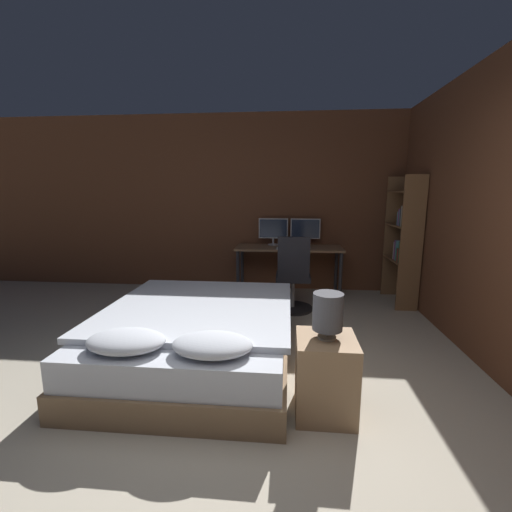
{
  "coord_description": "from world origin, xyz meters",
  "views": [
    {
      "loc": [
        0.33,
        -1.67,
        1.53
      ],
      "look_at": [
        -0.06,
        2.46,
        0.75
      ],
      "focal_mm": 24.0,
      "sensor_mm": 36.0,
      "label": 1
    }
  ],
  "objects_px": {
    "monitor_left": "(273,230)",
    "desk": "(289,253)",
    "nightstand": "(325,376)",
    "computer_mouse": "(308,248)",
    "bed": "(198,336)",
    "office_chair": "(293,282)",
    "monitor_right": "(305,230)",
    "keyboard": "(289,248)",
    "bookshelf": "(404,236)",
    "bedside_lamp": "(328,312)"
  },
  "relations": [
    {
      "from": "nightstand",
      "to": "bookshelf",
      "type": "bearing_deg",
      "value": 62.96
    },
    {
      "from": "computer_mouse",
      "to": "bookshelf",
      "type": "relative_size",
      "value": 0.04
    },
    {
      "from": "computer_mouse",
      "to": "office_chair",
      "type": "relative_size",
      "value": 0.07
    },
    {
      "from": "bedside_lamp",
      "to": "office_chair",
      "type": "bearing_deg",
      "value": 95.46
    },
    {
      "from": "desk",
      "to": "keyboard",
      "type": "xyz_separation_m",
      "value": [
        -0.0,
        -0.18,
        0.1
      ]
    },
    {
      "from": "monitor_right",
      "to": "computer_mouse",
      "type": "xyz_separation_m",
      "value": [
        0.03,
        -0.36,
        -0.21
      ]
    },
    {
      "from": "nightstand",
      "to": "computer_mouse",
      "type": "relative_size",
      "value": 7.96
    },
    {
      "from": "bed",
      "to": "keyboard",
      "type": "bearing_deg",
      "value": 67.97
    },
    {
      "from": "desk",
      "to": "bookshelf",
      "type": "bearing_deg",
      "value": -11.38
    },
    {
      "from": "nightstand",
      "to": "computer_mouse",
      "type": "bearing_deg",
      "value": 89.73
    },
    {
      "from": "bedside_lamp",
      "to": "desk",
      "type": "xyz_separation_m",
      "value": [
        -0.26,
        2.82,
        -0.11
      ]
    },
    {
      "from": "computer_mouse",
      "to": "bookshelf",
      "type": "height_order",
      "value": "bookshelf"
    },
    {
      "from": "nightstand",
      "to": "monitor_left",
      "type": "distance_m",
      "value": 3.12
    },
    {
      "from": "nightstand",
      "to": "bookshelf",
      "type": "xyz_separation_m",
      "value": [
        1.28,
        2.51,
        0.67
      ]
    },
    {
      "from": "monitor_right",
      "to": "bookshelf",
      "type": "distance_m",
      "value": 1.39
    },
    {
      "from": "computer_mouse",
      "to": "office_chair",
      "type": "distance_m",
      "value": 0.7
    },
    {
      "from": "monitor_right",
      "to": "bed",
      "type": "bearing_deg",
      "value": -113.99
    },
    {
      "from": "monitor_left",
      "to": "keyboard",
      "type": "distance_m",
      "value": 0.49
    },
    {
      "from": "monitor_left",
      "to": "computer_mouse",
      "type": "bearing_deg",
      "value": -35.35
    },
    {
      "from": "desk",
      "to": "office_chair",
      "type": "xyz_separation_m",
      "value": [
        0.06,
        -0.74,
        -0.24
      ]
    },
    {
      "from": "nightstand",
      "to": "monitor_left",
      "type": "relative_size",
      "value": 1.25
    },
    {
      "from": "keyboard",
      "to": "office_chair",
      "type": "relative_size",
      "value": 0.36
    },
    {
      "from": "bedside_lamp",
      "to": "computer_mouse",
      "type": "height_order",
      "value": "bedside_lamp"
    },
    {
      "from": "monitor_right",
      "to": "office_chair",
      "type": "bearing_deg",
      "value": -101.31
    },
    {
      "from": "monitor_left",
      "to": "desk",
      "type": "bearing_deg",
      "value": -37.03
    },
    {
      "from": "desk",
      "to": "monitor_left",
      "type": "bearing_deg",
      "value": 142.97
    },
    {
      "from": "office_chair",
      "to": "bookshelf",
      "type": "bearing_deg",
      "value": 16.3
    },
    {
      "from": "bed",
      "to": "monitor_right",
      "type": "relative_size",
      "value": 4.42
    },
    {
      "from": "monitor_left",
      "to": "bed",
      "type": "bearing_deg",
      "value": -103.52
    },
    {
      "from": "monitor_left",
      "to": "office_chair",
      "type": "xyz_separation_m",
      "value": [
        0.3,
        -0.93,
        -0.57
      ]
    },
    {
      "from": "monitor_left",
      "to": "nightstand",
      "type": "bearing_deg",
      "value": -80.55
    },
    {
      "from": "computer_mouse",
      "to": "office_chair",
      "type": "bearing_deg",
      "value": -110.58
    },
    {
      "from": "bed",
      "to": "desk",
      "type": "distance_m",
      "value": 2.37
    },
    {
      "from": "bed",
      "to": "keyboard",
      "type": "distance_m",
      "value": 2.22
    },
    {
      "from": "bookshelf",
      "to": "keyboard",
      "type": "bearing_deg",
      "value": 175.18
    },
    {
      "from": "monitor_left",
      "to": "monitor_right",
      "type": "distance_m",
      "value": 0.49
    },
    {
      "from": "nightstand",
      "to": "desk",
      "type": "distance_m",
      "value": 2.85
    },
    {
      "from": "nightstand",
      "to": "monitor_right",
      "type": "distance_m",
      "value": 3.08
    },
    {
      "from": "monitor_left",
      "to": "office_chair",
      "type": "distance_m",
      "value": 1.13
    },
    {
      "from": "nightstand",
      "to": "monitor_right",
      "type": "height_order",
      "value": "monitor_right"
    },
    {
      "from": "office_chair",
      "to": "bookshelf",
      "type": "distance_m",
      "value": 1.64
    },
    {
      "from": "office_chair",
      "to": "bookshelf",
      "type": "xyz_separation_m",
      "value": [
        1.48,
        0.43,
        0.55
      ]
    },
    {
      "from": "keyboard",
      "to": "office_chair",
      "type": "xyz_separation_m",
      "value": [
        0.06,
        -0.56,
        -0.34
      ]
    },
    {
      "from": "desk",
      "to": "computer_mouse",
      "type": "distance_m",
      "value": 0.34
    },
    {
      "from": "bedside_lamp",
      "to": "nightstand",
      "type": "bearing_deg",
      "value": 0.0
    },
    {
      "from": "nightstand",
      "to": "bedside_lamp",
      "type": "xyz_separation_m",
      "value": [
        -0.0,
        0.0,
        0.46
      ]
    },
    {
      "from": "monitor_left",
      "to": "keyboard",
      "type": "relative_size",
      "value": 1.24
    },
    {
      "from": "computer_mouse",
      "to": "keyboard",
      "type": "bearing_deg",
      "value": 180.0
    },
    {
      "from": "keyboard",
      "to": "bed",
      "type": "bearing_deg",
      "value": -112.03
    },
    {
      "from": "monitor_right",
      "to": "desk",
      "type": "bearing_deg",
      "value": -142.97
    }
  ]
}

